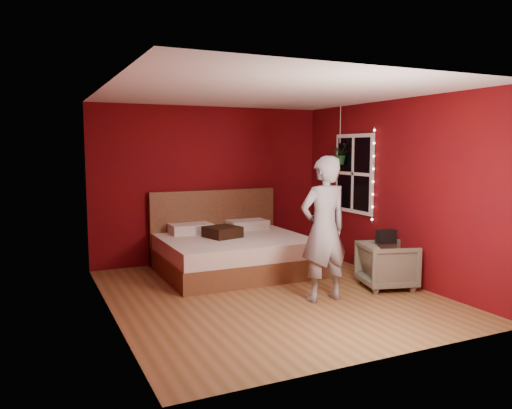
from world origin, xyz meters
TOP-DOWN VIEW (x-y plane):
  - floor at (0.00, 0.00)m, footprint 4.50×4.50m
  - room_walls at (0.00, 0.00)m, footprint 4.04×4.54m
  - window at (1.97, 0.90)m, footprint 0.05×0.97m
  - fairy_lights at (1.94, 0.37)m, footprint 0.04×0.04m
  - bed at (0.03, 1.37)m, footprint 2.20×1.87m
  - person at (0.50, -0.52)m, footprint 0.68×0.46m
  - armchair at (1.60, -0.41)m, footprint 0.85×0.83m
  - handbag at (1.56, -0.42)m, footprint 0.27×0.17m
  - throw_pillow at (-0.13, 1.34)m, footprint 0.57×0.57m
  - hanging_plant at (1.87, 1.16)m, footprint 0.33×0.29m

SIDE VIEW (x-z plane):
  - floor at x=0.00m, z-range 0.00..0.00m
  - bed at x=0.03m, z-range -0.29..0.92m
  - armchair at x=1.60m, z-range 0.00..0.63m
  - throw_pillow at x=-0.13m, z-range 0.55..0.71m
  - handbag at x=1.56m, z-range 0.63..0.81m
  - person at x=0.50m, z-range 0.00..1.81m
  - fairy_lights at x=1.94m, z-range 0.77..2.22m
  - window at x=1.97m, z-range 0.87..2.14m
  - room_walls at x=0.00m, z-range 0.37..2.99m
  - hanging_plant at x=1.87m, z-range 1.34..2.30m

